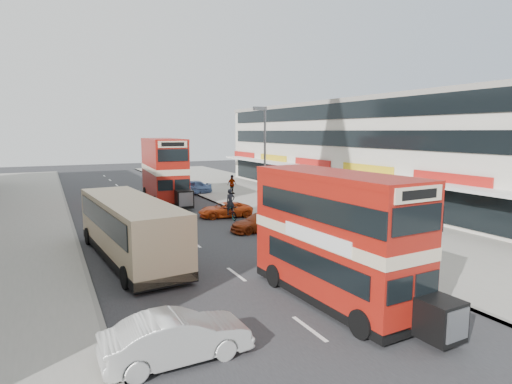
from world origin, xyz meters
TOP-DOWN VIEW (x-y plane):
  - ground at (0.00, 0.00)m, footprint 160.00×160.00m
  - road_surface at (0.00, 20.00)m, footprint 12.00×90.00m
  - pavement_right at (12.00, 20.00)m, footprint 12.00×90.00m
  - kerb_left at (-6.10, 20.00)m, footprint 0.20×90.00m
  - kerb_right at (6.10, 20.00)m, footprint 0.20×90.00m
  - commercial_row at (19.95, 22.00)m, footprint 9.90×46.20m
  - street_lamp at (6.52, 18.00)m, footprint 1.00×0.20m
  - bus_main at (2.09, 3.55)m, footprint 2.79×8.72m
  - bus_second at (2.12, 29.21)m, footprint 3.39×10.30m
  - coach at (-3.85, 12.55)m, footprint 3.68×10.95m
  - car_left_front at (-4.42, 2.00)m, footprint 4.23×1.56m
  - car_right_a at (4.82, 15.16)m, footprint 4.16×1.89m
  - car_right_b at (4.48, 20.38)m, footprint 4.25×2.38m
  - car_right_c at (5.56, 32.65)m, footprint 4.51×2.04m
  - pedestrian_near at (8.14, 13.90)m, footprint 0.68×0.47m
  - pedestrian_far at (9.24, 30.36)m, footprint 1.22×0.83m
  - cyclist at (4.53, 19.47)m, footprint 0.78×1.91m

SIDE VIEW (x-z plane):
  - ground at x=0.00m, z-range 0.00..0.00m
  - road_surface at x=0.00m, z-range 0.00..0.01m
  - pavement_right at x=12.00m, z-range 0.00..0.15m
  - kerb_left at x=-6.10m, z-range -0.01..0.15m
  - kerb_right at x=6.10m, z-range -0.01..0.15m
  - car_right_b at x=4.48m, z-range 0.00..1.12m
  - car_right_a at x=4.82m, z-range 0.00..1.18m
  - car_left_front at x=-4.42m, z-range 0.00..1.38m
  - car_right_c at x=5.56m, z-range 0.00..1.50m
  - cyclist at x=4.53m, z-range -0.36..1.87m
  - pedestrian_near at x=8.14m, z-range 0.15..2.00m
  - pedestrian_far at x=9.24m, z-range 0.15..2.08m
  - coach at x=-3.85m, z-range 0.26..3.11m
  - bus_main at x=2.09m, z-range 0.13..4.90m
  - bus_second at x=2.12m, z-range 0.15..5.73m
  - commercial_row at x=19.95m, z-range 0.05..9.35m
  - street_lamp at x=6.52m, z-range 0.72..8.85m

